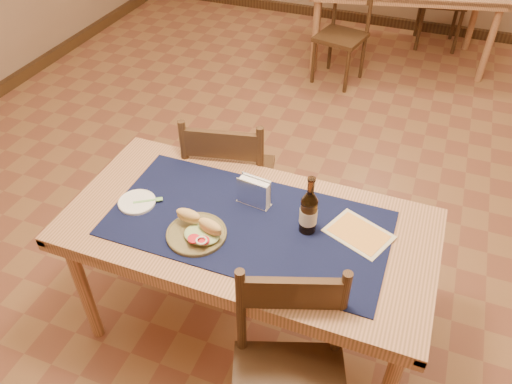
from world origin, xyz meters
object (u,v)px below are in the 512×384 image
(sandwich_plate, at_px, (198,231))
(napkin_holder, at_px, (254,193))
(main_table, at_px, (248,237))
(beer_bottle, at_px, (309,212))
(chair_main_near, at_px, (289,382))
(chair_main_far, at_px, (230,180))

(sandwich_plate, xyz_separation_m, napkin_holder, (0.14, 0.27, 0.04))
(main_table, relative_size, beer_bottle, 5.74)
(main_table, distance_m, beer_bottle, 0.32)
(chair_main_near, bearing_deg, main_table, 126.29)
(chair_main_near, height_order, sandwich_plate, chair_main_near)
(beer_bottle, height_order, napkin_holder, beer_bottle)
(main_table, xyz_separation_m, napkin_holder, (-0.02, 0.13, 0.15))
(chair_main_near, xyz_separation_m, sandwich_plate, (-0.52, 0.34, 0.29))
(main_table, height_order, chair_main_far, chair_main_far)
(chair_main_near, distance_m, napkin_holder, 0.79)
(chair_main_far, height_order, beer_bottle, beer_bottle)
(chair_main_near, bearing_deg, beer_bottle, 101.32)
(chair_main_far, height_order, chair_main_near, chair_main_far)
(chair_main_near, relative_size, beer_bottle, 3.36)
(sandwich_plate, bearing_deg, napkin_holder, 62.05)
(napkin_holder, bearing_deg, main_table, -80.95)
(chair_main_far, distance_m, chair_main_near, 1.22)
(beer_bottle, bearing_deg, chair_main_near, -78.68)
(sandwich_plate, bearing_deg, beer_bottle, 25.34)
(beer_bottle, bearing_deg, chair_main_far, 140.10)
(sandwich_plate, distance_m, beer_bottle, 0.46)
(chair_main_far, bearing_deg, sandwich_plate, -77.02)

